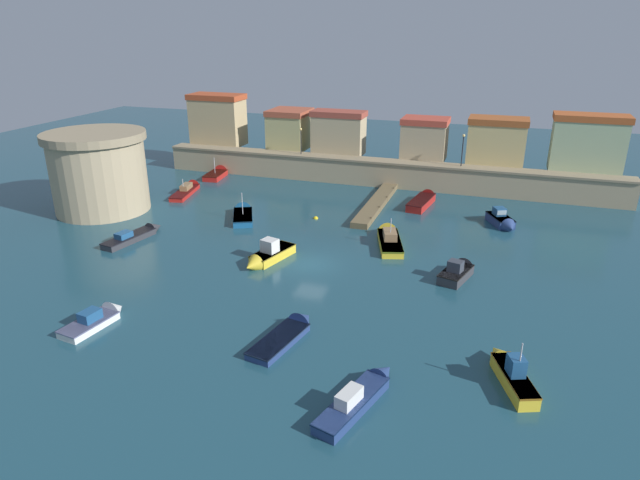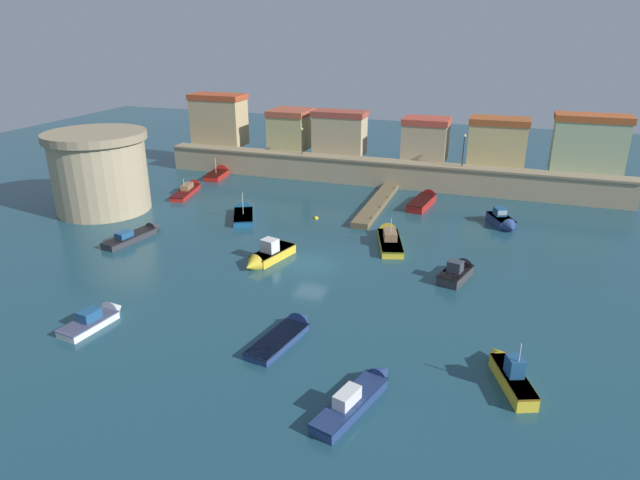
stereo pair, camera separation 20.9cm
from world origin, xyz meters
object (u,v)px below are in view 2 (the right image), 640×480
moored_boat_8 (267,256)px  moored_boat_6 (244,213)px  moored_boat_9 (137,234)px  moored_boat_4 (503,221)px  moored_boat_1 (509,373)px  moored_boat_3 (389,237)px  moored_boat_11 (99,317)px  moored_boat_2 (289,331)px  moored_boat_10 (219,173)px  quay_lamp_0 (302,137)px  moored_boat_7 (359,395)px  moored_boat_12 (189,189)px  moored_boat_0 (424,200)px  mooring_buoy_0 (316,219)px  fortress_tower (100,171)px  quay_lamp_1 (464,145)px  moored_boat_5 (459,271)px

moored_boat_8 → moored_boat_6: bearing=-129.4°
moored_boat_9 → moored_boat_4: bearing=-56.0°
moored_boat_1 → moored_boat_8: bearing=39.3°
moored_boat_3 → moored_boat_11: moored_boat_3 is taller
moored_boat_1 → moored_boat_2: size_ratio=0.87×
moored_boat_10 → moored_boat_11: 37.18m
quay_lamp_0 → moored_boat_7: size_ratio=0.47×
moored_boat_6 → moored_boat_10: 16.62m
moored_boat_10 → moored_boat_12: 7.32m
moored_boat_8 → moored_boat_10: 28.60m
moored_boat_0 → moored_boat_6: moored_boat_6 is taller
moored_boat_1 → mooring_buoy_0: (-19.01, 22.25, -0.56)m
moored_boat_2 → moored_boat_1: bearing=-82.0°
fortress_tower → moored_boat_3: fortress_tower is taller
quay_lamp_1 → moored_boat_6: (-19.97, -15.88, -5.17)m
moored_boat_5 → moored_boat_8: (-15.29, -2.19, 0.05)m
moored_boat_0 → moored_boat_9: 29.88m
moored_boat_5 → moored_boat_6: (-22.21, 7.59, -0.15)m
fortress_tower → moored_boat_4: bearing=11.5°
moored_boat_3 → moored_boat_10: 29.73m
moored_boat_3 → moored_boat_12: (-25.41, 7.99, -0.07)m
moored_boat_8 → moored_boat_12: moored_boat_12 is taller
moored_boat_5 → moored_boat_10: size_ratio=0.91×
mooring_buoy_0 → quay_lamp_1: bearing=47.9°
moored_boat_5 → moored_boat_6: 23.47m
moored_boat_5 → moored_boat_10: bearing=73.1°
quay_lamp_1 → moored_boat_10: 30.50m
moored_boat_3 → moored_boat_7: moored_boat_3 is taller
fortress_tower → moored_boat_7: 40.46m
moored_boat_2 → moored_boat_3: 18.05m
moored_boat_5 → moored_boat_7: (-3.34, -17.25, -0.08)m
quay_lamp_0 → moored_boat_12: bearing=-136.3°
moored_boat_2 → moored_boat_8: 11.74m
moored_boat_2 → fortress_tower: bearing=68.9°
fortress_tower → mooring_buoy_0: size_ratio=21.26×
quay_lamp_1 → moored_boat_4: quay_lamp_1 is taller
moored_boat_0 → fortress_tower: bearing=119.9°
quay_lamp_0 → moored_boat_8: 26.88m
moored_boat_9 → moored_boat_10: size_ratio=1.31×
quay_lamp_1 → moored_boat_7: bearing=-91.6°
quay_lamp_0 → moored_boat_0: quay_lamp_0 is taller
fortress_tower → moored_boat_6: fortress_tower is taller
moored_boat_4 → moored_boat_6: bearing=-104.1°
fortress_tower → moored_boat_1: bearing=-23.4°
moored_boat_1 → moored_boat_6: bearing=30.3°
mooring_buoy_0 → moored_boat_9: bearing=-143.1°
moored_boat_2 → moored_boat_6: 23.70m
fortress_tower → quay_lamp_0: (15.25, 18.59, 1.11)m
mooring_buoy_0 → moored_boat_7: bearing=-66.4°
moored_boat_12 → moored_boat_9: bearing=-178.5°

